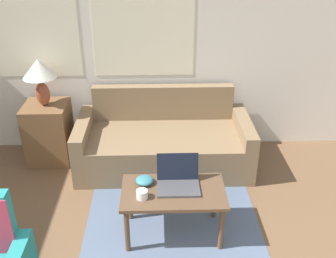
{
  "coord_description": "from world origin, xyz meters",
  "views": [
    {
      "loc": [
        0.69,
        -0.43,
        2.44
      ],
      "look_at": [
        0.78,
        2.77,
        0.75
      ],
      "focal_mm": 42.0,
      "sensor_mm": 36.0,
      "label": 1
    }
  ],
  "objects_px": {
    "couch": "(164,143)",
    "table_lamp": "(40,73)",
    "cup_navy": "(142,194)",
    "snack_bowl": "(145,180)",
    "coffee_table": "(173,196)",
    "laptop": "(178,180)"
  },
  "relations": [
    {
      "from": "table_lamp",
      "to": "snack_bowl",
      "type": "xyz_separation_m",
      "value": [
        1.11,
        -1.18,
        -0.56
      ]
    },
    {
      "from": "coffee_table",
      "to": "cup_navy",
      "type": "xyz_separation_m",
      "value": [
        -0.26,
        -0.09,
        0.1
      ]
    },
    {
      "from": "table_lamp",
      "to": "cup_navy",
      "type": "height_order",
      "value": "table_lamp"
    },
    {
      "from": "cup_navy",
      "to": "snack_bowl",
      "type": "distance_m",
      "value": 0.2
    },
    {
      "from": "coffee_table",
      "to": "couch",
      "type": "bearing_deg",
      "value": 92.93
    },
    {
      "from": "table_lamp",
      "to": "couch",
      "type": "bearing_deg",
      "value": -5.23
    },
    {
      "from": "couch",
      "to": "table_lamp",
      "type": "height_order",
      "value": "table_lamp"
    },
    {
      "from": "couch",
      "to": "snack_bowl",
      "type": "distance_m",
      "value": 1.1
    },
    {
      "from": "cup_navy",
      "to": "snack_bowl",
      "type": "xyz_separation_m",
      "value": [
        0.02,
        0.2,
        -0.0
      ]
    },
    {
      "from": "couch",
      "to": "table_lamp",
      "type": "bearing_deg",
      "value": 174.77
    },
    {
      "from": "coffee_table",
      "to": "snack_bowl",
      "type": "relative_size",
      "value": 5.7
    },
    {
      "from": "table_lamp",
      "to": "coffee_table",
      "type": "bearing_deg",
      "value": -43.51
    },
    {
      "from": "couch",
      "to": "snack_bowl",
      "type": "bearing_deg",
      "value": -99.83
    },
    {
      "from": "couch",
      "to": "coffee_table",
      "type": "relative_size",
      "value": 2.16
    },
    {
      "from": "couch",
      "to": "laptop",
      "type": "relative_size",
      "value": 5.31
    },
    {
      "from": "cup_navy",
      "to": "snack_bowl",
      "type": "height_order",
      "value": "cup_navy"
    },
    {
      "from": "laptop",
      "to": "cup_navy",
      "type": "bearing_deg",
      "value": -152.11
    },
    {
      "from": "laptop",
      "to": "cup_navy",
      "type": "distance_m",
      "value": 0.34
    },
    {
      "from": "table_lamp",
      "to": "coffee_table",
      "type": "distance_m",
      "value": 1.98
    },
    {
      "from": "cup_navy",
      "to": "couch",
      "type": "bearing_deg",
      "value": 80.99
    },
    {
      "from": "couch",
      "to": "laptop",
      "type": "distance_m",
      "value": 1.13
    },
    {
      "from": "couch",
      "to": "laptop",
      "type": "xyz_separation_m",
      "value": [
        0.1,
        -1.1,
        0.26
      ]
    }
  ]
}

